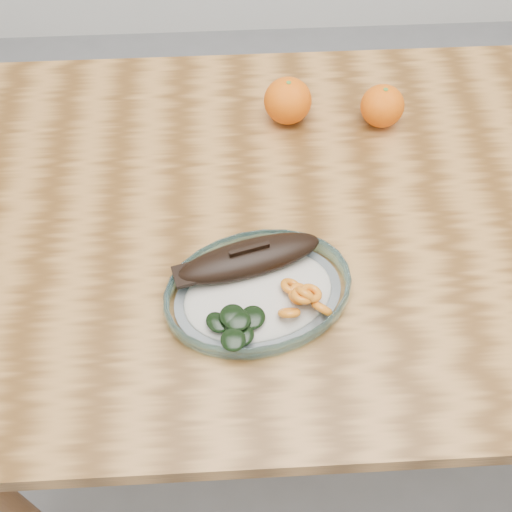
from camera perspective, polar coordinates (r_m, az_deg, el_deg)
The scene contains 5 objects.
ground at distance 1.69m, azimuth 3.02°, elevation -12.16°, with size 3.00×3.00×0.00m, color slate.
dining_table at distance 1.11m, azimuth 4.48°, elevation 0.64°, with size 1.20×0.80×0.75m.
plated_meal at distance 0.93m, azimuth 0.17°, elevation -3.03°, with size 0.59×0.59×0.08m.
orange_left at distance 1.15m, azimuth 2.84°, elevation 13.62°, with size 0.08×0.08×0.08m, color #F15E04.
orange_right at distance 1.16m, azimuth 11.16°, elevation 12.95°, with size 0.08×0.08×0.08m, color #F15E04.
Camera 1 is at (-0.12, -0.63, 1.56)m, focal length 45.00 mm.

